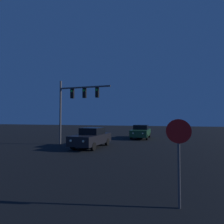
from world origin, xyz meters
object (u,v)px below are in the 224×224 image
at_px(car_near, 91,137).
at_px(car_far, 141,132).
at_px(stop_sign, 179,146).
at_px(traffic_signal_mast, 75,100).

xyz_separation_m(car_near, car_far, (3.21, 7.66, 0.00)).
distance_m(car_near, stop_sign, 10.60).
bearing_deg(car_near, stop_sign, 130.23).
height_order(car_near, stop_sign, stop_sign).
relative_size(car_near, stop_sign, 1.93).
relative_size(car_near, car_far, 1.01).
distance_m(traffic_signal_mast, stop_sign, 12.54).
relative_size(car_near, traffic_signal_mast, 0.78).
xyz_separation_m(car_far, traffic_signal_mast, (-5.16, -7.00, 3.27)).
xyz_separation_m(car_near, stop_sign, (6.16, -8.58, 0.84)).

